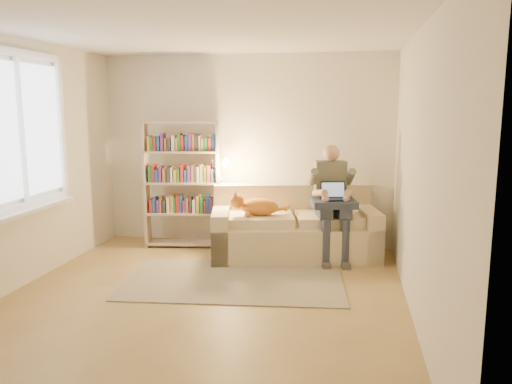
% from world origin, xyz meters
% --- Properties ---
extents(floor, '(4.50, 4.50, 0.00)m').
position_xyz_m(floor, '(0.00, 0.00, 0.00)').
color(floor, olive).
rests_on(floor, ground).
extents(ceiling, '(4.00, 4.50, 0.02)m').
position_xyz_m(ceiling, '(0.00, 0.00, 2.60)').
color(ceiling, white).
rests_on(ceiling, wall_back).
extents(wall_left, '(0.02, 4.50, 2.60)m').
position_xyz_m(wall_left, '(-2.00, 0.00, 1.30)').
color(wall_left, silver).
rests_on(wall_left, floor).
extents(wall_right, '(0.02, 4.50, 2.60)m').
position_xyz_m(wall_right, '(2.00, 0.00, 1.30)').
color(wall_right, silver).
rests_on(wall_right, floor).
extents(wall_back, '(4.00, 0.02, 2.60)m').
position_xyz_m(wall_back, '(0.00, 2.25, 1.30)').
color(wall_back, silver).
rests_on(wall_back, floor).
extents(wall_front, '(4.00, 0.02, 2.60)m').
position_xyz_m(wall_front, '(0.00, -2.25, 1.30)').
color(wall_front, silver).
rests_on(wall_front, floor).
extents(window, '(0.12, 1.52, 1.69)m').
position_xyz_m(window, '(-1.95, 0.20, 1.38)').
color(window, white).
rests_on(window, wall_left).
extents(sofa, '(2.22, 1.34, 0.88)m').
position_xyz_m(sofa, '(0.73, 1.74, 0.32)').
color(sofa, beige).
rests_on(sofa, floor).
extents(person, '(0.49, 0.67, 1.43)m').
position_xyz_m(person, '(1.20, 1.68, 0.81)').
color(person, '#686A56').
rests_on(person, sofa).
extents(cat, '(0.70, 0.36, 0.27)m').
position_xyz_m(cat, '(0.26, 1.51, 0.68)').
color(cat, '#FF9A31').
rests_on(cat, sofa).
extents(blanket, '(0.61, 0.53, 0.09)m').
position_xyz_m(blanket, '(1.21, 1.56, 0.74)').
color(blanket, '#273044').
rests_on(blanket, person).
extents(laptop, '(0.34, 0.31, 0.26)m').
position_xyz_m(laptop, '(1.21, 1.57, 0.84)').
color(laptop, black).
rests_on(laptop, blanket).
extents(bookshelf, '(1.17, 0.41, 1.72)m').
position_xyz_m(bookshelf, '(-0.81, 1.90, 0.95)').
color(bookshelf, '#C2AC93').
rests_on(bookshelf, floor).
extents(rug, '(2.51, 1.64, 0.01)m').
position_xyz_m(rug, '(0.19, 0.65, 0.01)').
color(rug, gray).
rests_on(rug, floor).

